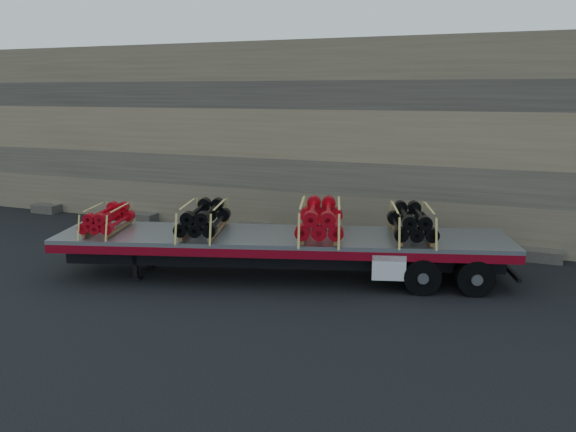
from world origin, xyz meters
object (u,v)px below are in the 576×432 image
bundle_midfront (204,219)px  bundle_rear (411,223)px  bundle_midrear (320,220)px  bundle_front (107,219)px  trailer (281,256)px

bundle_midfront → bundle_rear: bearing=-0.0°
bundle_midrear → bundle_front: bearing=180.0°
bundle_midrear → bundle_rear: bundle_midrear is taller
trailer → bundle_front: (-4.84, -1.43, 0.97)m
bundle_front → bundle_rear: bearing=-0.0°
bundle_midfront → bundle_rear: bundle_rear is taller
bundle_front → bundle_rear: 8.67m
bundle_midrear → trailer: bearing=-180.0°
trailer → bundle_rear: size_ratio=5.59×
bundle_front → bundle_midfront: 2.83m
bundle_midrear → bundle_rear: (2.42, 0.72, -0.04)m
trailer → bundle_midfront: 2.45m
bundle_midrear → bundle_rear: bearing=-0.0°
bundle_midfront → trailer: bearing=0.0°
bundle_front → bundle_rear: size_ratio=0.84×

